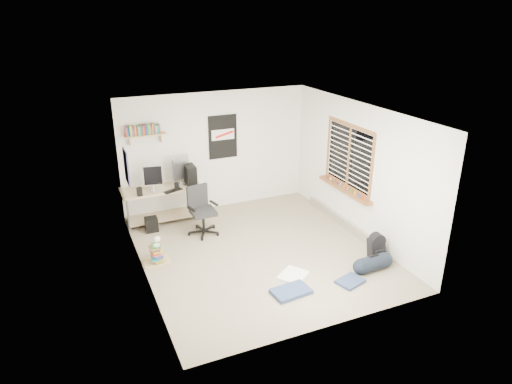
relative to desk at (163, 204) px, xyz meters
name	(u,v)px	position (x,y,z in m)	size (l,w,h in m)	color
floor	(260,252)	(1.26, -2.00, -0.37)	(4.00, 4.50, 0.01)	gray
ceiling	(260,112)	(1.26, -2.00, 2.14)	(4.00, 4.50, 0.01)	white
back_wall	(216,151)	(1.26, 0.25, 0.89)	(4.00, 0.01, 2.50)	silver
left_wall	(139,206)	(-0.75, -2.00, 0.89)	(0.01, 4.50, 2.50)	silver
right_wall	(359,171)	(3.26, -2.00, 0.89)	(0.01, 4.50, 2.50)	silver
desk	(163,204)	(0.00, 0.00, 0.00)	(1.57, 0.69, 0.72)	tan
monitor_left	(153,181)	(-0.18, -0.15, 0.56)	(0.38, 0.09, 0.42)	#98999D
monitor_right	(181,174)	(0.41, 0.00, 0.58)	(0.42, 0.10, 0.46)	#A2A3A7
pc_tower	(190,175)	(0.59, -0.09, 0.56)	(0.19, 0.39, 0.41)	black
keyboard	(173,191)	(0.17, -0.28, 0.36)	(0.38, 0.13, 0.02)	black
speaker_left	(140,192)	(-0.47, -0.28, 0.44)	(0.09, 0.09, 0.17)	black
speaker_right	(177,187)	(0.25, -0.28, 0.43)	(0.08, 0.08, 0.16)	black
office_chair	(203,210)	(0.57, -0.90, 0.12)	(0.62, 0.62, 0.94)	black
wall_shelf	(145,135)	(-0.19, 0.14, 1.42)	(0.80, 0.22, 0.24)	tan
poster_back_wall	(223,137)	(1.41, 0.23, 1.19)	(0.62, 0.03, 0.92)	black
poster_left_wall	(126,167)	(-0.73, -0.80, 1.14)	(0.02, 0.42, 0.60)	navy
window	(348,156)	(3.21, -1.70, 1.08)	(0.10, 1.50, 1.26)	brown
baseboard_heater	(343,222)	(3.21, -1.70, -0.28)	(0.08, 2.50, 0.18)	#B7B2A8
backpack	(376,248)	(3.01, -3.00, -0.16)	(0.27, 0.22, 0.36)	black
duffel_bag	(373,263)	(2.72, -3.30, -0.22)	(0.26, 0.26, 0.51)	black
tshirt	(293,275)	(1.43, -2.95, -0.34)	(0.45, 0.38, 0.04)	white
jeans_a	(291,291)	(1.18, -3.35, -0.33)	(0.58, 0.37, 0.06)	navy
jeans_b	(350,281)	(2.17, -3.47, -0.34)	(0.42, 0.31, 0.05)	navy
book_stack	(156,254)	(-0.49, -1.60, -0.21)	(0.41, 0.33, 0.28)	brown
desk_lamp	(156,242)	(-0.47, -1.62, 0.02)	(0.11, 0.18, 0.18)	white
subwoofer	(151,224)	(-0.32, -0.39, -0.22)	(0.24, 0.24, 0.27)	black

